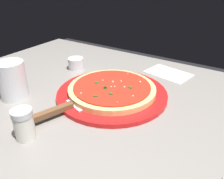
% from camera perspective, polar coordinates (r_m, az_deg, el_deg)
% --- Properties ---
extents(restaurant_table, '(1.05, 0.79, 0.78)m').
position_cam_1_polar(restaurant_table, '(0.79, -4.44, -10.54)').
color(restaurant_table, black).
rests_on(restaurant_table, ground_plane).
extents(serving_plate, '(0.33, 0.33, 0.01)m').
position_cam_1_polar(serving_plate, '(0.69, -0.00, -1.00)').
color(serving_plate, red).
rests_on(serving_plate, restaurant_table).
extents(pizza, '(0.26, 0.26, 0.02)m').
position_cam_1_polar(pizza, '(0.68, 0.00, 0.18)').
color(pizza, '#DBB26B').
rests_on(pizza, serving_plate).
extents(pizza_server, '(0.11, 0.22, 0.01)m').
position_cam_1_polar(pizza_server, '(0.61, -11.91, -4.57)').
color(pizza_server, silver).
rests_on(pizza_server, serving_plate).
extents(cup_tall_drink, '(0.08, 0.08, 0.11)m').
position_cam_1_polar(cup_tall_drink, '(0.72, -23.53, 2.12)').
color(cup_tall_drink, silver).
rests_on(cup_tall_drink, restaurant_table).
extents(cup_small_sauce, '(0.06, 0.06, 0.04)m').
position_cam_1_polar(cup_small_sauce, '(0.88, -8.96, 6.40)').
color(cup_small_sauce, silver).
rests_on(cup_small_sauce, restaurant_table).
extents(napkin_folded_right, '(0.17, 0.13, 0.00)m').
position_cam_1_polar(napkin_folded_right, '(0.86, 13.81, 3.92)').
color(napkin_folded_right, white).
rests_on(napkin_folded_right, restaurant_table).
extents(parmesan_shaker, '(0.05, 0.05, 0.07)m').
position_cam_1_polar(parmesan_shaker, '(0.54, -20.99, -8.09)').
color(parmesan_shaker, silver).
rests_on(parmesan_shaker, restaurant_table).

